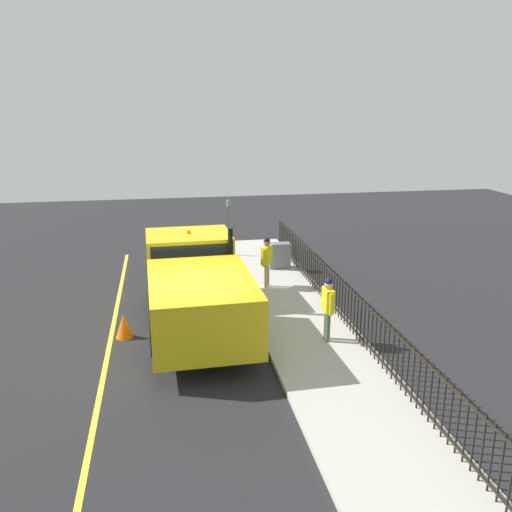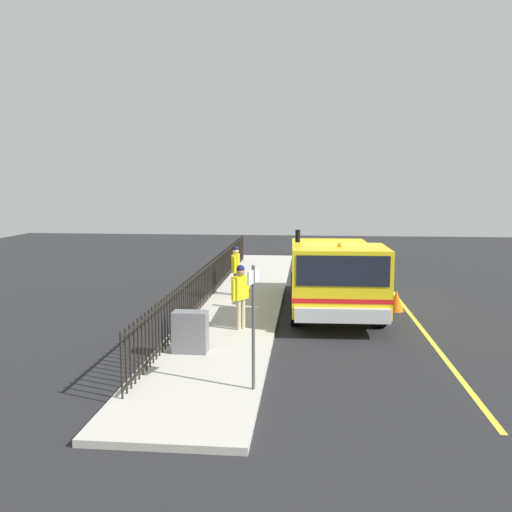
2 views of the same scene
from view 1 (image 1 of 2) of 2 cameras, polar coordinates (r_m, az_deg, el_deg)
ground_plane at (r=13.56m, az=-6.93°, el=-10.08°), size 45.69×45.69×0.00m
sidewalk_slab at (r=14.01m, az=6.13°, el=-8.86°), size 2.60×20.77×0.13m
lane_marking at (r=13.63m, az=-15.65°, el=-10.44°), size 0.12×18.69×0.01m
work_truck at (r=14.63m, az=-6.55°, el=-2.69°), size 2.68×6.46×2.56m
worker_standing at (r=17.28m, az=1.15°, el=-0.09°), size 0.44×0.53×1.68m
pedestrian_distant at (r=13.50m, az=7.70°, el=-4.92°), size 0.22×0.62×1.67m
iron_fence at (r=14.08m, az=10.46°, el=-5.96°), size 0.04×17.69×1.20m
utility_cabinet at (r=19.51m, az=2.51°, el=0.06°), size 0.77×0.41×0.93m
traffic_cone at (r=14.50m, az=-13.95°, el=-7.28°), size 0.45×0.45×0.65m
street_sign at (r=20.96m, az=-3.01°, el=3.90°), size 0.17×0.49×2.29m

